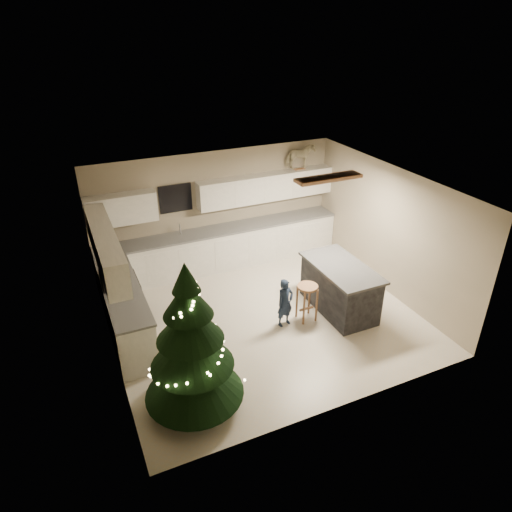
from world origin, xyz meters
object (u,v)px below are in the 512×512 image
object	(u,v)px
island	(340,288)
toddler	(285,303)
christmas_tree	(192,351)
bar_stool	(307,294)
rocking_horse	(300,157)

from	to	relation	value
island	toddler	bearing A→B (deg)	-179.12
island	christmas_tree	distance (m)	3.55
island	toddler	distance (m)	1.19
toddler	bar_stool	bearing A→B (deg)	-12.92
rocking_horse	bar_stool	bearing A→B (deg)	157.60
island	christmas_tree	world-z (taller)	christmas_tree
island	christmas_tree	bearing A→B (deg)	-159.63
bar_stool	rocking_horse	size ratio (longest dim) A/B	1.09
christmas_tree	toddler	bearing A→B (deg)	29.75
island	bar_stool	bearing A→B (deg)	-177.51
island	bar_stool	xyz separation A→B (m)	(-0.74, -0.03, 0.07)
christmas_tree	island	bearing A→B (deg)	20.37
christmas_tree	toddler	world-z (taller)	christmas_tree
island	bar_stool	size ratio (longest dim) A/B	2.34
christmas_tree	rocking_horse	distance (m)	5.62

